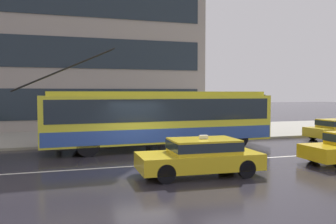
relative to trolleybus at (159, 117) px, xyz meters
name	(u,v)px	position (x,y,z in m)	size (l,w,h in m)	color
ground_plane	(144,160)	(-1.48, -2.72, -1.61)	(160.00, 160.00, 0.00)	#26232B
sidewalk_slab	(111,134)	(-1.48, 6.60, -1.54)	(80.00, 10.00, 0.14)	gray
lane_centre_line	(151,165)	(-1.48, -3.92, -1.61)	(72.00, 0.14, 0.01)	silver
trolleybus	(159,117)	(0.00, 0.00, 0.00)	(12.80, 2.94, 5.00)	yellow
taxi_oncoming_near	(201,155)	(-0.31, -6.12, -0.91)	(4.31, 1.97, 1.39)	yellow
bus_shelter	(118,108)	(-1.57, 3.13, 0.39)	(4.05, 1.65, 2.48)	gray
pedestrian_at_shelter	(150,113)	(0.06, 2.15, 0.11)	(1.24, 1.24, 1.98)	black
pedestrian_approaching_curb	(160,122)	(1.01, 3.34, -0.50)	(0.49, 0.49, 1.65)	#514849
pedestrian_walking_past	(57,114)	(-4.95, 2.50, 0.12)	(1.23, 1.23, 2.01)	black
office_tower_corner_left	(53,16)	(-4.99, 15.65, 7.93)	(23.57, 12.79, 19.07)	gray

